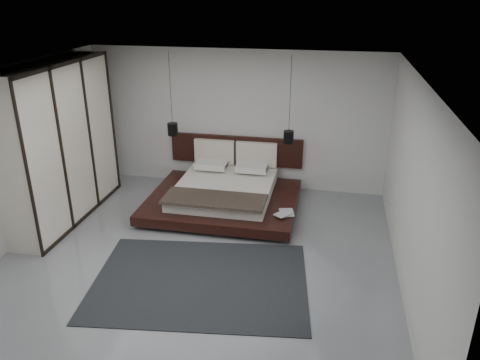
% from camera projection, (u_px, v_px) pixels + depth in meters
% --- Properties ---
extents(floor, '(6.00, 6.00, 0.00)m').
position_uv_depth(floor, '(197.00, 258.00, 7.25)').
color(floor, gray).
rests_on(floor, ground).
extents(ceiling, '(6.00, 6.00, 0.00)m').
position_uv_depth(ceiling, '(190.00, 76.00, 6.17)').
color(ceiling, white).
rests_on(ceiling, wall_back).
extents(wall_back, '(6.00, 0.00, 6.00)m').
position_uv_depth(wall_back, '(236.00, 120.00, 9.43)').
color(wall_back, silver).
rests_on(wall_back, floor).
extents(wall_front, '(6.00, 0.00, 6.00)m').
position_uv_depth(wall_front, '(93.00, 302.00, 3.99)').
color(wall_front, silver).
rests_on(wall_front, floor).
extents(wall_left, '(0.00, 6.00, 6.00)m').
position_uv_depth(wall_left, '(8.00, 160.00, 7.26)').
color(wall_left, silver).
rests_on(wall_left, floor).
extents(wall_right, '(0.00, 6.00, 6.00)m').
position_uv_depth(wall_right, '(412.00, 191.00, 6.16)').
color(wall_right, silver).
rests_on(wall_right, floor).
extents(lattice_screen, '(0.05, 0.90, 2.60)m').
position_uv_depth(lattice_screen, '(89.00, 124.00, 9.50)').
color(lattice_screen, black).
rests_on(lattice_screen, floor).
extents(bed, '(2.74, 2.38, 1.07)m').
position_uv_depth(bed, '(225.00, 192.00, 8.87)').
color(bed, black).
rests_on(bed, floor).
extents(book_lower, '(0.30, 0.37, 0.03)m').
position_uv_depth(book_lower, '(280.00, 213.00, 8.08)').
color(book_lower, '#99724C').
rests_on(book_lower, bed).
extents(book_upper, '(0.33, 0.34, 0.02)m').
position_uv_depth(book_upper, '(278.00, 212.00, 8.05)').
color(book_upper, '#99724C').
rests_on(book_upper, book_lower).
extents(pendant_left, '(0.20, 0.20, 1.59)m').
position_uv_depth(pendant_left, '(173.00, 129.00, 9.05)').
color(pendant_left, black).
rests_on(pendant_left, ceiling).
extents(pendant_right, '(0.19, 0.19, 1.60)m').
position_uv_depth(pendant_right, '(289.00, 137.00, 8.65)').
color(pendant_right, black).
rests_on(pendant_right, ceiling).
extents(wardrobe, '(0.67, 2.83, 2.78)m').
position_uv_depth(wardrobe, '(59.00, 143.00, 8.07)').
color(wardrobe, silver).
rests_on(wardrobe, floor).
extents(rug, '(3.26, 2.51, 0.01)m').
position_uv_depth(rug, '(200.00, 281.00, 6.67)').
color(rug, black).
rests_on(rug, floor).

